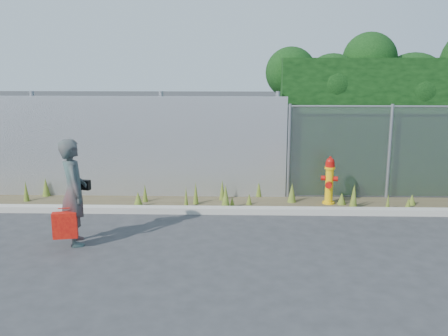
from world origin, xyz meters
The scene contains 10 objects.
ground centered at (0.00, 0.00, 0.00)m, with size 80.00×80.00×0.00m, color #313133.
curb centered at (0.00, 1.80, 0.06)m, with size 16.00×0.22×0.12m, color #ADA89C.
weed_strip centered at (-0.40, 2.44, 0.12)m, with size 16.00×1.32×0.55m.
corrugated_fence centered at (-3.25, 3.01, 1.10)m, with size 8.50×0.21×2.30m.
chainlink_fence centered at (4.25, 3.00, 1.03)m, with size 6.50×0.07×2.05m.
hedge centered at (4.60, 4.01, 1.99)m, with size 7.62×2.05×3.77m.
fire_hydrant centered at (1.85, 2.48, 0.49)m, with size 0.34×0.30×1.02m.
woman centered at (-2.69, 0.10, 0.87)m, with size 0.63×0.42×1.74m, color #106762.
red_tote_bag centered at (-2.77, -0.16, 0.40)m, with size 0.38×0.14×0.50m.
black_shoulder_bag centered at (-2.58, 0.30, 0.94)m, with size 0.21×0.09×0.16m.
Camera 1 is at (-0.04, -7.60, 2.96)m, focal length 40.00 mm.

